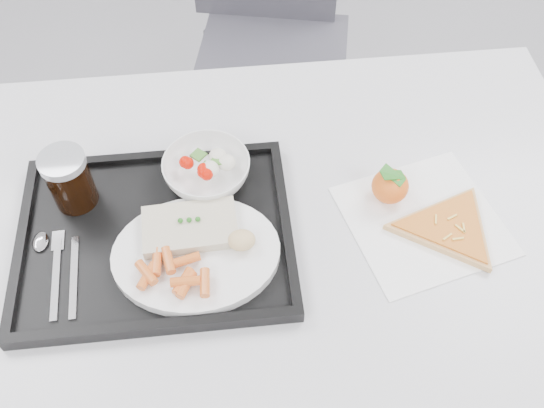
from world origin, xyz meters
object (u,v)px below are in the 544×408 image
dinner_plate (196,254)px  pizza_slice (449,227)px  salad_bowl (207,170)px  chair (269,18)px  table (270,243)px  tangerine (390,186)px  tray (156,237)px  cola_glass (69,179)px

dinner_plate → pizza_slice: dinner_plate is taller
salad_bowl → dinner_plate: bearing=-98.8°
chair → salad_bowl: bearing=-103.8°
table → dinner_plate: (-0.12, -0.07, 0.09)m
table → chair: chair is taller
table → tangerine: bearing=7.6°
chair → tray: bearing=-107.8°
cola_glass → tangerine: (0.54, -0.04, -0.04)m
tangerine → pizza_slice: (0.09, -0.08, -0.02)m
salad_bowl → pizza_slice: (0.40, -0.14, -0.03)m
chair → tangerine: 0.86m
dinner_plate → cola_glass: cola_glass is taller
table → tray: size_ratio=2.67×
pizza_slice → tray: bearing=176.0°
table → cola_glass: (-0.33, 0.07, 0.14)m
dinner_plate → salad_bowl: (0.02, 0.16, 0.01)m
pizza_slice → chair: bearing=103.4°
dinner_plate → cola_glass: size_ratio=2.50×
dinner_plate → cola_glass: bearing=145.5°
tray → chair: bearing=72.2°
salad_bowl → cola_glass: cola_glass is taller
chair → cola_glass: size_ratio=8.61×
tray → tangerine: tangerine is taller
cola_glass → dinner_plate: bearing=-34.5°
cola_glass → pizza_slice: (0.62, -0.12, -0.06)m
tangerine → pizza_slice: 0.12m
tangerine → cola_glass: bearing=175.4°
table → cola_glass: bearing=167.6°
salad_bowl → pizza_slice: salad_bowl is taller
salad_bowl → table: bearing=-42.9°
cola_glass → pizza_slice: size_ratio=0.44×
table → pizza_slice: 0.31m
salad_bowl → pizza_slice: 0.42m
salad_bowl → chair: bearing=76.2°
table → chair: size_ratio=1.29×
table → pizza_slice: pizza_slice is taller
salad_bowl → cola_glass: (-0.23, -0.02, 0.03)m
chair → salad_bowl: size_ratio=6.11×
tangerine → pizza_slice: size_ratio=0.34×
table → chair: 0.86m
salad_bowl → cola_glass: bearing=-174.5°
salad_bowl → tray: bearing=-129.9°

